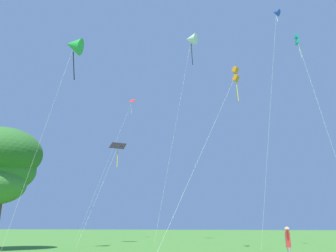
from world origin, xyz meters
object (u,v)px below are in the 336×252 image
Objects in this scene: kite_red_high at (129,110)px; tree_left_oak at (0,166)px; kite_teal_box at (298,42)px; kite_green_small at (74,46)px; person_far_back at (288,243)px; kite_orange_box at (235,76)px; kite_black_large at (117,150)px; kite_blue_delta at (276,13)px; kite_white_distant at (191,39)px.

tree_left_oak is (0.81, -25.67, -13.82)m from kite_red_high.
kite_teal_box is 29.60m from kite_red_high.
person_far_back is at bearing -17.31° from kite_green_small.
kite_green_small is at bearing -157.90° from kite_orange_box.
kite_black_large is at bearing 73.48° from tree_left_oak.
kite_orange_box is 21.35m from tree_left_oak.
kite_teal_box is 9.27m from kite_orange_box.
tree_left_oak reaches higher than person_far_back.
kite_blue_delta is at bearing 122.02° from kite_teal_box.
kite_white_distant reaches higher than tree_left_oak.
kite_white_distant is (-12.06, 7.81, 3.59)m from kite_blue_delta.
kite_blue_delta is at bearing 30.13° from tree_left_oak.
kite_orange_box is at bearing -139.95° from kite_teal_box.
tree_left_oak is at bearing -117.63° from kite_white_distant.
kite_teal_box is at bearing 28.37° from kite_green_small.
kite_black_large is 14.17m from tree_left_oak.
kite_red_high is (-25.63, 14.80, 0.74)m from kite_teal_box.
kite_green_small is 0.87× the size of kite_teal_box.
kite_orange_box is (-5.90, -4.96, -5.14)m from kite_teal_box.
kite_red_high is (-24.00, 12.21, -4.81)m from kite_blue_delta.
kite_teal_box is at bearing -57.98° from kite_blue_delta.
kite_teal_box reaches higher than kite_green_small.
kite_blue_delta is 23.27m from kite_green_small.
tree_left_oak is at bearing -174.66° from kite_green_small.
kite_green_small is 0.79× the size of kite_red_high.
kite_green_small is 10.21× the size of person_far_back.
person_far_back is at bearing -53.12° from kite_red_high.
kite_teal_box is (19.14, 10.34, 2.66)m from kite_green_small.
kite_black_large is 0.51× the size of kite_red_high.
kite_white_distant is 39.34m from person_far_back.
kite_teal_box is 11.73× the size of person_far_back.
tree_left_oak is (-11.14, -21.27, -22.21)m from kite_white_distant.
kite_black_large is 0.75× the size of kite_orange_box.
kite_teal_box is at bearing 23.65° from tree_left_oak.
person_far_back is at bearing -44.38° from kite_black_large.
kite_white_distant is at bearing -20.20° from kite_red_high.
kite_white_distant is 21.37m from kite_black_large.
kite_blue_delta is 30.13m from person_far_back.
kite_white_distant is 22.37m from kite_orange_box.
kite_red_high is at bearing 134.93° from kite_orange_box.
kite_black_large reaches higher than tree_left_oak.
kite_green_small is 14.50m from kite_orange_box.
kite_red_high is at bearing 149.99° from kite_teal_box.
kite_blue_delta reaches higher than kite_red_high.
kite_orange_box is (15.04, -7.16, 4.08)m from kite_black_large.
tree_left_oak is at bearing -156.35° from kite_teal_box.
kite_white_distant reaches higher than kite_green_small.
kite_black_large is at bearing 135.62° from person_far_back.
kite_green_small is 26.19m from kite_red_high.
kite_red_high reaches higher than tree_left_oak.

